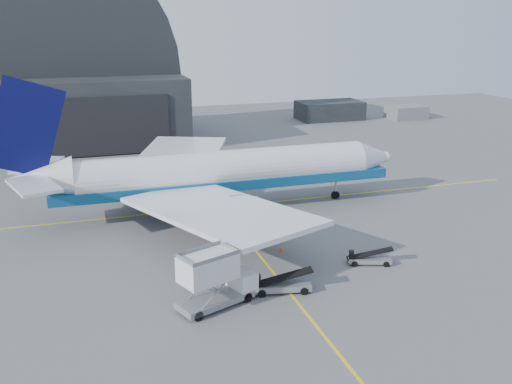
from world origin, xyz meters
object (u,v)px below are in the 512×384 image
object	(u,v)px
airliner	(210,173)
pushback_tug	(241,229)
catering_truck	(214,280)
belt_loader_b	(369,259)
belt_loader_a	(281,285)

from	to	relation	value
airliner	pushback_tug	size ratio (longest dim) A/B	9.89
airliner	catering_truck	xyz separation A→B (m)	(-5.00, -22.61, -2.34)
airliner	catering_truck	world-z (taller)	airliner
airliner	belt_loader_b	distance (m)	22.16
airliner	belt_loader_a	bearing A→B (deg)	-87.79
catering_truck	belt_loader_b	xyz separation A→B (m)	(15.53, 3.56, -1.79)
catering_truck	belt_loader_a	size ratio (longest dim) A/B	1.33
catering_truck	belt_loader_a	bearing A→B (deg)	-14.14
airliner	pushback_tug	xyz separation A→B (m)	(1.18, -8.56, -3.88)
pushback_tug	belt_loader_b	xyz separation A→B (m)	(9.35, -10.50, -0.25)
airliner	belt_loader_a	world-z (taller)	airliner
belt_loader_b	catering_truck	bearing A→B (deg)	-147.80
catering_truck	pushback_tug	distance (m)	15.43
pushback_tug	airliner	bearing A→B (deg)	82.75
catering_truck	belt_loader_b	bearing A→B (deg)	-8.67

